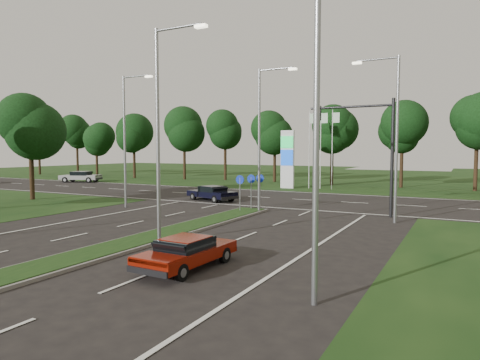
% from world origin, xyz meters
% --- Properties ---
extents(ground, '(160.00, 160.00, 0.00)m').
position_xyz_m(ground, '(0.00, 0.00, 0.00)').
color(ground, black).
rests_on(ground, ground).
extents(verge_far, '(160.00, 50.00, 0.02)m').
position_xyz_m(verge_far, '(0.00, 55.00, 0.00)').
color(verge_far, black).
rests_on(verge_far, ground).
extents(cross_road, '(160.00, 12.00, 0.02)m').
position_xyz_m(cross_road, '(0.00, 24.00, 0.00)').
color(cross_road, black).
rests_on(cross_road, ground).
extents(median_kerb, '(2.00, 26.00, 0.12)m').
position_xyz_m(median_kerb, '(0.00, 4.00, 0.06)').
color(median_kerb, slate).
rests_on(median_kerb, ground).
extents(streetlight_median_near, '(2.53, 0.22, 9.00)m').
position_xyz_m(streetlight_median_near, '(1.00, 6.00, 5.08)').
color(streetlight_median_near, gray).
rests_on(streetlight_median_near, ground).
extents(streetlight_median_far, '(2.53, 0.22, 9.00)m').
position_xyz_m(streetlight_median_far, '(1.00, 16.00, 5.08)').
color(streetlight_median_far, gray).
rests_on(streetlight_median_far, ground).
extents(streetlight_left_far, '(2.53, 0.22, 9.00)m').
position_xyz_m(streetlight_left_far, '(-8.30, 14.00, 5.08)').
color(streetlight_left_far, gray).
rests_on(streetlight_left_far, ground).
extents(streetlight_right_far, '(2.53, 0.22, 9.00)m').
position_xyz_m(streetlight_right_far, '(8.80, 16.00, 5.08)').
color(streetlight_right_far, gray).
rests_on(streetlight_right_far, ground).
extents(streetlight_right_near, '(2.53, 0.22, 9.00)m').
position_xyz_m(streetlight_right_near, '(8.80, 2.00, 5.08)').
color(streetlight_right_near, gray).
rests_on(streetlight_right_near, ground).
extents(traffic_signal, '(5.10, 0.42, 7.00)m').
position_xyz_m(traffic_signal, '(7.19, 18.00, 4.65)').
color(traffic_signal, black).
rests_on(traffic_signal, ground).
extents(median_signs, '(1.16, 1.76, 2.38)m').
position_xyz_m(median_signs, '(0.00, 16.40, 1.71)').
color(median_signs, gray).
rests_on(median_signs, ground).
extents(gas_pylon, '(5.80, 1.26, 8.00)m').
position_xyz_m(gas_pylon, '(-3.79, 33.05, 3.20)').
color(gas_pylon, silver).
rests_on(gas_pylon, ground).
extents(tree_left_far, '(5.20, 5.20, 8.86)m').
position_xyz_m(tree_left_far, '(-17.90, 13.93, 6.11)').
color(tree_left_far, black).
rests_on(tree_left_far, ground).
extents(treeline_far, '(6.00, 6.00, 9.90)m').
position_xyz_m(treeline_far, '(0.10, 39.93, 6.83)').
color(treeline_far, black).
rests_on(treeline_far, ground).
extents(red_sedan, '(1.73, 3.93, 1.07)m').
position_xyz_m(red_sedan, '(4.16, 3.24, 0.57)').
color(red_sedan, maroon).
rests_on(red_sedan, ground).
extents(navy_sedan, '(4.60, 3.07, 1.17)m').
position_xyz_m(navy_sedan, '(-5.16, 19.99, 0.63)').
color(navy_sedan, black).
rests_on(navy_sedan, ground).
extents(far_car_a, '(5.15, 3.62, 1.36)m').
position_xyz_m(far_car_a, '(-29.75, 29.01, 0.73)').
color(far_car_a, '#A1A1A1').
rests_on(far_car_a, ground).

